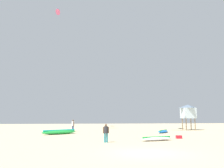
# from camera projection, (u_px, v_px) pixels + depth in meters

# --- Properties ---
(ground_plane) EXTENTS (120.00, 120.00, 0.00)m
(ground_plane) POSITION_uv_depth(u_px,v_px,m) (148.00, 153.00, 15.07)
(ground_plane) COLOR #C6B28C
(person_foreground) EXTENTS (0.52, 0.36, 1.58)m
(person_foreground) POSITION_uv_depth(u_px,v_px,m) (106.00, 132.00, 21.30)
(person_foreground) COLOR teal
(person_foreground) RESTS_ON ground
(person_midground) EXTENTS (0.40, 0.54, 1.75)m
(person_midground) POSITION_uv_depth(u_px,v_px,m) (73.00, 125.00, 35.53)
(person_midground) COLOR navy
(person_midground) RESTS_ON ground
(kite_grounded_near) EXTENTS (3.39, 1.89, 0.39)m
(kite_grounded_near) POSITION_uv_depth(u_px,v_px,m) (157.00, 139.00, 22.67)
(kite_grounded_near) COLOR white
(kite_grounded_near) RESTS_ON ground
(kite_grounded_mid) EXTENTS (2.69, 3.25, 0.42)m
(kite_grounded_mid) POSITION_uv_depth(u_px,v_px,m) (163.00, 131.00, 33.48)
(kite_grounded_mid) COLOR blue
(kite_grounded_mid) RESTS_ON ground
(kite_grounded_far) EXTENTS (4.69, 3.83, 0.61)m
(kite_grounded_far) POSITION_uv_depth(u_px,v_px,m) (59.00, 132.00, 30.92)
(kite_grounded_far) COLOR green
(kite_grounded_far) RESTS_ON ground
(lifeguard_tower) EXTENTS (2.30, 2.30, 4.15)m
(lifeguard_tower) POSITION_uv_depth(u_px,v_px,m) (188.00, 111.00, 40.48)
(lifeguard_tower) COLOR #8C704C
(lifeguard_tower) RESTS_ON ground
(cooler_box) EXTENTS (0.56, 0.36, 0.32)m
(cooler_box) POSITION_uv_depth(u_px,v_px,m) (179.00, 137.00, 24.84)
(cooler_box) COLOR red
(cooler_box) RESTS_ON ground
(kite_aloft_3) EXTENTS (1.05, 3.26, 0.41)m
(kite_aloft_3) POSITION_uv_depth(u_px,v_px,m) (58.00, 12.00, 50.84)
(kite_aloft_3) COLOR #E5598C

